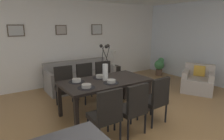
{
  "coord_description": "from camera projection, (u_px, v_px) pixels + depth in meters",
  "views": [
    {
      "loc": [
        -2.21,
        -2.48,
        1.83
      ],
      "look_at": [
        0.09,
        0.94,
        0.87
      ],
      "focal_mm": 30.37,
      "sensor_mm": 36.0,
      "label": 1
    }
  ],
  "objects": [
    {
      "name": "dining_chair_mid_right",
      "position": [
        105.0,
        78.0,
        4.94
      ],
      "size": [
        0.47,
        0.47,
        0.92
      ],
      "color": "black",
      "rests_on": "ground"
    },
    {
      "name": "bowl_near_right",
      "position": [
        77.0,
        80.0,
        3.75
      ],
      "size": [
        0.17,
        0.17,
        0.07
      ],
      "color": "#B2ADA3",
      "rests_on": "dining_table"
    },
    {
      "name": "dining_chair_far_right",
      "position": [
        87.0,
        80.0,
        4.69
      ],
      "size": [
        0.45,
        0.45,
        0.92
      ],
      "color": "black",
      "rests_on": "ground"
    },
    {
      "name": "sofa",
      "position": [
        80.0,
        79.0,
        5.69
      ],
      "size": [
        1.99,
        0.84,
        0.8
      ],
      "color": "gray",
      "rests_on": "ground"
    },
    {
      "name": "table_lamp",
      "position": [
        113.0,
        55.0,
        6.24
      ],
      "size": [
        0.22,
        0.22,
        0.51
      ],
      "color": "beige",
      "rests_on": "side_table"
    },
    {
      "name": "placemat_near_right",
      "position": [
        77.0,
        82.0,
        3.76
      ],
      "size": [
        0.32,
        0.32,
        0.01
      ],
      "primitive_type": "cylinder",
      "color": "black",
      "rests_on": "dining_table"
    },
    {
      "name": "dining_chair_near_left",
      "position": [
        106.0,
        113.0,
        2.93
      ],
      "size": [
        0.45,
        0.45,
        0.92
      ],
      "color": "black",
      "rests_on": "ground"
    },
    {
      "name": "placemat_far_left",
      "position": [
        111.0,
        83.0,
        3.71
      ],
      "size": [
        0.32,
        0.32,
        0.01
      ],
      "primitive_type": "cylinder",
      "color": "black",
      "rests_on": "dining_table"
    },
    {
      "name": "bowl_near_left",
      "position": [
        86.0,
        86.0,
        3.41
      ],
      "size": [
        0.17,
        0.17,
        0.07
      ],
      "color": "#B2ADA3",
      "rests_on": "dining_table"
    },
    {
      "name": "armchair",
      "position": [
        198.0,
        81.0,
        5.37
      ],
      "size": [
        1.08,
        1.08,
        0.75
      ],
      "color": "#ADA399",
      "rests_on": "ground"
    },
    {
      "name": "bowl_far_right",
      "position": [
        100.0,
        76.0,
        4.05
      ],
      "size": [
        0.17,
        0.17,
        0.07
      ],
      "color": "#B2ADA3",
      "rests_on": "dining_table"
    },
    {
      "name": "potted_plant",
      "position": [
        159.0,
        65.0,
        7.1
      ],
      "size": [
        0.36,
        0.36,
        0.67
      ],
      "color": "brown",
      "rests_on": "ground"
    },
    {
      "name": "side_window_wall",
      "position": [
        221.0,
        44.0,
        5.63
      ],
      "size": [
        0.1,
        6.3,
        2.6
      ],
      "primitive_type": "cube",
      "color": "white",
      "rests_on": "ground"
    },
    {
      "name": "centerpiece_vase",
      "position": [
        105.0,
        67.0,
        3.82
      ],
      "size": [
        0.21,
        0.23,
        0.73
      ],
      "color": "silver",
      "rests_on": "dining_table"
    },
    {
      "name": "dining_chair_mid_left",
      "position": [
        156.0,
        98.0,
        3.55
      ],
      "size": [
        0.45,
        0.45,
        0.92
      ],
      "color": "black",
      "rests_on": "ground"
    },
    {
      "name": "framed_picture_center",
      "position": [
        61.0,
        30.0,
        5.67
      ],
      "size": [
        0.34,
        0.03,
        0.29
      ],
      "color": "#473828"
    },
    {
      "name": "dining_chair_near_right",
      "position": [
        65.0,
        84.0,
        4.36
      ],
      "size": [
        0.47,
        0.47,
        0.92
      ],
      "color": "black",
      "rests_on": "ground"
    },
    {
      "name": "back_wall_panel",
      "position": [
        69.0,
        43.0,
        5.95
      ],
      "size": [
        9.0,
        0.1,
        2.6
      ],
      "primitive_type": "cube",
      "color": "silver",
      "rests_on": "ground"
    },
    {
      "name": "placemat_near_left",
      "position": [
        86.0,
        88.0,
        3.41
      ],
      "size": [
        0.32,
        0.32,
        0.01
      ],
      "primitive_type": "cylinder",
      "color": "black",
      "rests_on": "dining_table"
    },
    {
      "name": "ground_plane",
      "position": [
        135.0,
        124.0,
        3.62
      ],
      "size": [
        9.0,
        9.0,
        0.0
      ],
      "primitive_type": "plane",
      "color": "olive"
    },
    {
      "name": "side_table",
      "position": [
        113.0,
        73.0,
        6.38
      ],
      "size": [
        0.36,
        0.36,
        0.52
      ],
      "primitive_type": "cube",
      "color": "black",
      "rests_on": "ground"
    },
    {
      "name": "framed_picture_left",
      "position": [
        16.0,
        31.0,
        5.0
      ],
      "size": [
        0.41,
        0.03,
        0.31
      ],
      "color": "#473828"
    },
    {
      "name": "framed_picture_right",
      "position": [
        97.0,
        30.0,
        6.34
      ],
      "size": [
        0.4,
        0.03,
        0.34
      ],
      "color": "#473828"
    },
    {
      "name": "dining_table",
      "position": [
        105.0,
        84.0,
        3.9
      ],
      "size": [
        1.8,
        0.96,
        0.74
      ],
      "color": "black",
      "rests_on": "ground"
    },
    {
      "name": "placemat_far_right",
      "position": [
        100.0,
        78.0,
        4.06
      ],
      "size": [
        0.32,
        0.32,
        0.01
      ],
      "primitive_type": "cylinder",
      "color": "black",
      "rests_on": "dining_table"
    },
    {
      "name": "dining_chair_far_left",
      "position": [
        133.0,
        106.0,
        3.18
      ],
      "size": [
        0.44,
        0.44,
        0.92
      ],
      "color": "black",
      "rests_on": "ground"
    },
    {
      "name": "bowl_far_left",
      "position": [
        111.0,
        81.0,
        3.7
      ],
      "size": [
        0.17,
        0.17,
        0.07
      ],
      "color": "#B2ADA3",
      "rests_on": "dining_table"
    }
  ]
}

